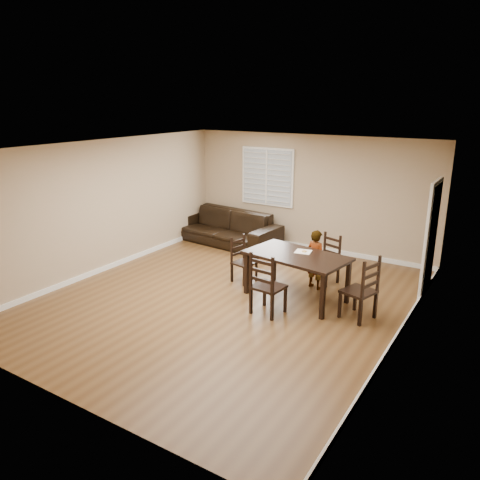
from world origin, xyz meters
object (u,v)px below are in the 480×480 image
at_px(child, 316,259).
at_px(donut, 304,251).
at_px(chair_left, 240,260).
at_px(sofa, 226,227).
at_px(chair_right, 366,292).
at_px(chair_far, 264,288).
at_px(chair_near, 329,260).
at_px(dining_table, 297,259).

relative_size(child, donut, 12.68).
bearing_deg(chair_left, sofa, 51.42).
relative_size(chair_right, sofa, 0.39).
xyz_separation_m(chair_far, chair_right, (1.47, 0.70, -0.00)).
relative_size(chair_near, donut, 10.70).
relative_size(chair_near, chair_right, 0.89).
height_order(dining_table, donut, donut).
distance_m(chair_left, donut, 1.44).
xyz_separation_m(dining_table, chair_far, (-0.14, -0.93, -0.25)).
xyz_separation_m(chair_right, donut, (-1.28, 0.42, 0.36)).
bearing_deg(dining_table, donut, 83.66).
bearing_deg(dining_table, sofa, 152.82).
distance_m(dining_table, chair_left, 1.37).
bearing_deg(chair_far, chair_right, -148.67).
bearing_deg(dining_table, chair_far, -89.55).
height_order(chair_far, child, child).
bearing_deg(chair_left, donut, -79.39).
distance_m(chair_far, chair_left, 1.64).
distance_m(chair_far, child, 1.59).
relative_size(dining_table, chair_near, 1.98).
bearing_deg(child, dining_table, 98.01).
xyz_separation_m(donut, sofa, (-3.00, 1.96, -0.45)).
distance_m(chair_far, donut, 1.20).
bearing_deg(chair_far, chair_near, -93.53).
height_order(dining_table, chair_near, chair_near).
bearing_deg(chair_far, sofa, -41.95).
bearing_deg(chair_right, child, -108.47).
bearing_deg(dining_table, chair_right, -0.74).
height_order(dining_table, chair_right, chair_right).
distance_m(chair_left, child, 1.49).
relative_size(chair_far, donut, 12.13).
relative_size(chair_near, child, 0.84).
bearing_deg(chair_near, chair_far, -80.95).
xyz_separation_m(chair_near, sofa, (-3.14, 1.06, -0.03)).
relative_size(dining_table, child, 1.67).
xyz_separation_m(chair_right, child, (-1.23, 0.86, 0.08)).
distance_m(chair_far, sofa, 4.17).
distance_m(chair_near, chair_far, 2.06).
bearing_deg(child, chair_near, -84.31).
bearing_deg(chair_right, chair_near, -122.74).
relative_size(chair_right, child, 0.95).
xyz_separation_m(chair_near, chair_left, (-1.51, -0.89, -0.03)).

